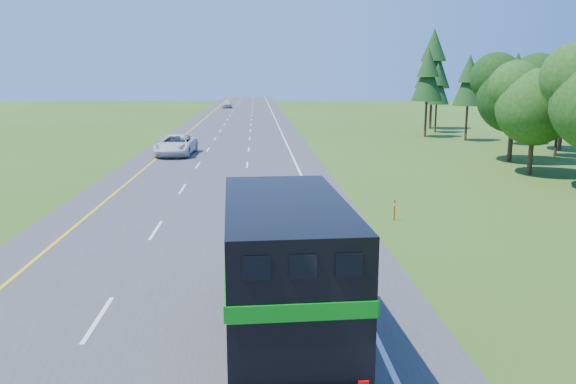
# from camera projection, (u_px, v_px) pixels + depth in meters

# --- Properties ---
(road) EXTENTS (15.00, 260.00, 0.04)m
(road) POSITION_uv_depth(u_px,v_px,m) (230.00, 146.00, 53.51)
(road) COLOR #38383A
(road) RESTS_ON ground
(lane_markings) EXTENTS (11.15, 260.00, 0.01)m
(lane_markings) POSITION_uv_depth(u_px,v_px,m) (230.00, 146.00, 53.51)
(lane_markings) COLOR yellow
(lane_markings) RESTS_ON road
(horse_truck) EXTENTS (3.04, 8.64, 3.78)m
(horse_truck) POSITION_uv_depth(u_px,v_px,m) (283.00, 265.00, 13.49)
(horse_truck) COLOR black
(horse_truck) RESTS_ON road
(white_suv) EXTENTS (3.17, 6.29, 1.71)m
(white_suv) POSITION_uv_depth(u_px,v_px,m) (176.00, 145.00, 46.93)
(white_suv) COLOR silver
(white_suv) RESTS_ON road
(far_car) EXTENTS (2.29, 4.88, 1.61)m
(far_car) POSITION_uv_depth(u_px,v_px,m) (227.00, 104.00, 117.23)
(far_car) COLOR silver
(far_car) RESTS_ON road
(delineator) EXTENTS (0.08, 0.04, 0.98)m
(delineator) POSITION_uv_depth(u_px,v_px,m) (394.00, 209.00, 25.77)
(delineator) COLOR #E2480B
(delineator) RESTS_ON ground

